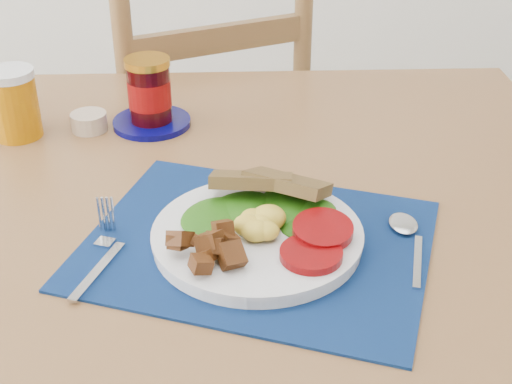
% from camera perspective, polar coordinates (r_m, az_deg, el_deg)
% --- Properties ---
extents(table, '(1.40, 0.90, 0.75)m').
position_cam_1_polar(table, '(1.08, -10.23, -3.45)').
color(table, brown).
rests_on(table, ground).
extents(chair_far, '(0.60, 0.59, 1.24)m').
position_cam_1_polar(chair_far, '(1.68, -4.58, 7.97)').
color(chair_far, brown).
rests_on(chair_far, ground).
extents(placemat, '(0.51, 0.45, 0.00)m').
position_cam_1_polar(placemat, '(0.90, 0.10, -4.16)').
color(placemat, black).
rests_on(placemat, table).
extents(breakfast_plate, '(0.26, 0.26, 0.06)m').
position_cam_1_polar(breakfast_plate, '(0.88, -0.22, -3.23)').
color(breakfast_plate, silver).
rests_on(breakfast_plate, placemat).
extents(fork, '(0.05, 0.17, 0.00)m').
position_cam_1_polar(fork, '(0.90, -12.19, -4.74)').
color(fork, '#B2B5BA').
rests_on(fork, placemat).
extents(spoon, '(0.04, 0.16, 0.00)m').
position_cam_1_polar(spoon, '(0.92, 12.04, -3.52)').
color(spoon, '#B2B5BA').
rests_on(spoon, placemat).
extents(juice_glass, '(0.08, 0.08, 0.11)m').
position_cam_1_polar(juice_glass, '(1.21, -18.79, 6.57)').
color(juice_glass, '#B96B04').
rests_on(juice_glass, table).
extents(ramekin, '(0.06, 0.06, 0.03)m').
position_cam_1_polar(ramekin, '(1.21, -13.21, 5.50)').
color(ramekin, '#C6AC91').
rests_on(ramekin, table).
extents(jam_on_saucer, '(0.13, 0.13, 0.12)m').
position_cam_1_polar(jam_on_saucer, '(1.20, -8.50, 7.57)').
color(jam_on_saucer, '#04054F').
rests_on(jam_on_saucer, table).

